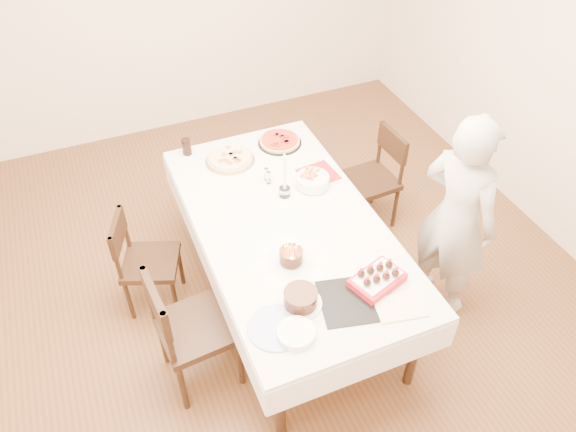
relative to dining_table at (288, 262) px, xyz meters
name	(u,v)px	position (x,y,z in m)	size (l,w,h in m)	color
floor	(281,289)	(-0.02, 0.09, -0.38)	(5.00, 5.00, 0.00)	brown
wall_right	(576,68)	(2.23, 0.09, 0.98)	(0.04, 5.00, 2.70)	beige
dining_table	(288,262)	(0.00, 0.00, 0.00)	(1.14, 2.14, 0.75)	silver
chair_right_savory	(369,181)	(0.93, 0.53, 0.04)	(0.43, 0.43, 0.84)	black
chair_left_savory	(151,262)	(-0.88, 0.34, 0.02)	(0.41, 0.41, 0.79)	black
chair_left_dessert	(197,327)	(-0.75, -0.36, 0.09)	(0.48, 0.48, 0.94)	black
person	(456,218)	(1.01, -0.41, 0.40)	(0.57, 0.37, 1.56)	#B9B3AF
pizza_white	(230,159)	(-0.14, 0.77, 0.40)	(0.36, 0.36, 0.04)	beige
pizza_pepperoni	(280,141)	(0.28, 0.84, 0.40)	(0.33, 0.33, 0.04)	red
red_placemat	(318,174)	(0.39, 0.38, 0.38)	(0.25, 0.25, 0.01)	#B21E1E
pasta_bowl	(313,181)	(0.30, 0.28, 0.42)	(0.23, 0.23, 0.07)	white
taper_candle	(285,175)	(0.08, 0.26, 0.55)	(0.08, 0.08, 0.36)	white
shaker_pair	(269,178)	(0.03, 0.43, 0.42)	(0.08, 0.08, 0.10)	white
cola_glass	(187,147)	(-0.40, 0.99, 0.44)	(0.07, 0.07, 0.13)	black
layer_cake	(301,298)	(-0.19, -0.65, 0.42)	(0.24, 0.24, 0.10)	#391A0E
cake_board	(350,301)	(0.07, -0.73, 0.38)	(0.34, 0.34, 0.01)	black
birthday_cake	(291,252)	(-0.12, -0.33, 0.46)	(0.14, 0.14, 0.15)	#3C1D10
strawberry_box	(377,279)	(0.28, -0.67, 0.41)	(0.30, 0.20, 0.08)	red
box_lid	(400,308)	(0.31, -0.88, 0.38)	(0.28, 0.18, 0.02)	beige
plate_stack	(296,333)	(-0.30, -0.83, 0.40)	(0.21, 0.21, 0.04)	white
china_plate	(276,327)	(-0.38, -0.75, 0.38)	(0.31, 0.31, 0.01)	white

